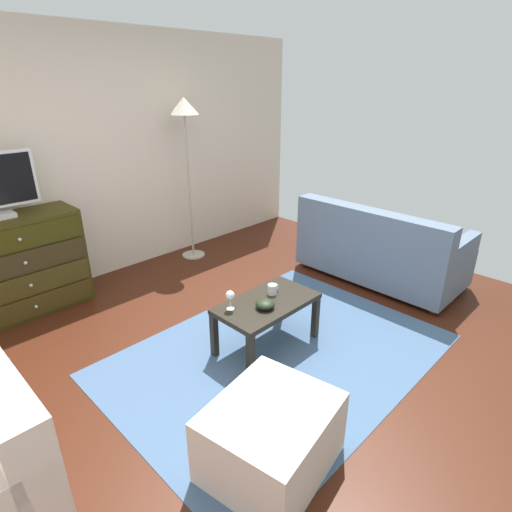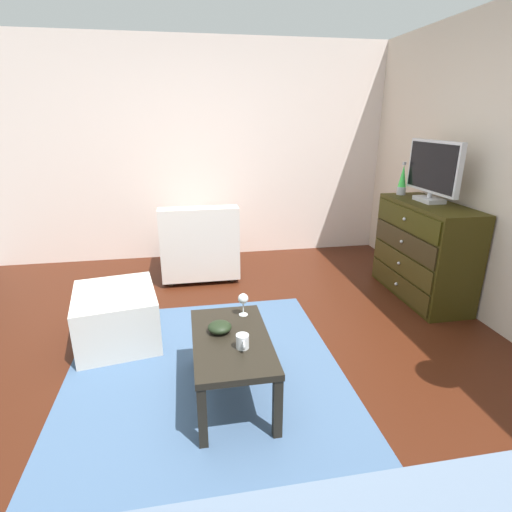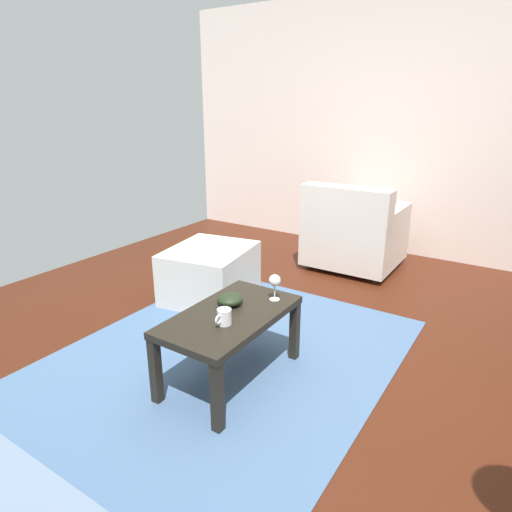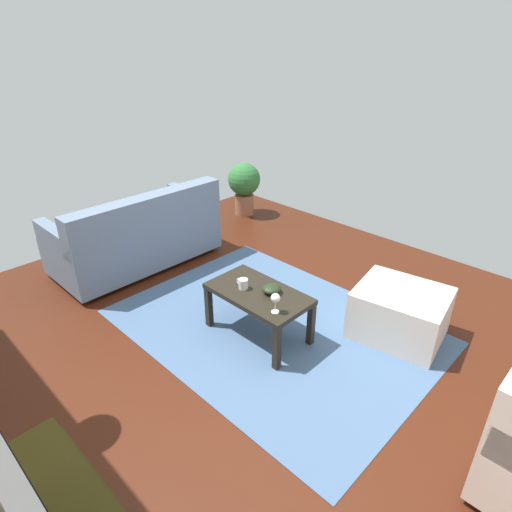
{
  "view_description": "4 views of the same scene",
  "coord_description": "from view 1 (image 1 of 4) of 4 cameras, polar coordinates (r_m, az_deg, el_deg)",
  "views": [
    {
      "loc": [
        -1.88,
        -2.0,
        2.05
      ],
      "look_at": [
        0.25,
        0.11,
        0.76
      ],
      "focal_mm": 28.91,
      "sensor_mm": 36.0,
      "label": 1
    },
    {
      "loc": [
        2.35,
        -0.27,
        1.69
      ],
      "look_at": [
        -0.07,
        0.17,
        0.84
      ],
      "focal_mm": 28.0,
      "sensor_mm": 36.0,
      "label": 2
    },
    {
      "loc": [
        1.98,
        1.28,
        1.52
      ],
      "look_at": [
        0.17,
        0.1,
        0.76
      ],
      "focal_mm": 30.92,
      "sensor_mm": 36.0,
      "label": 3
    },
    {
      "loc": [
        -1.78,
        2.04,
        2.23
      ],
      "look_at": [
        0.1,
        0.12,
        0.84
      ],
      "focal_mm": 29.95,
      "sensor_mm": 36.0,
      "label": 4
    }
  ],
  "objects": [
    {
      "name": "ground_plane",
      "position": [
        3.44,
        -1.68,
        -13.82
      ],
      "size": [
        5.83,
        5.04,
        0.05
      ],
      "primitive_type": "cube",
      "color": "#3E190C"
    },
    {
      "name": "wall_accent_rear",
      "position": [
        4.74,
        -21.86,
        12.34
      ],
      "size": [
        5.83,
        0.12,
        2.56
      ],
      "primitive_type": "cube",
      "color": "beige",
      "rests_on": "ground_plane"
    },
    {
      "name": "area_rug",
      "position": [
        3.43,
        3.18,
        -13.4
      ],
      "size": [
        2.6,
        1.9,
        0.01
      ],
      "primitive_type": "cube",
      "color": "#405A7C",
      "rests_on": "ground_plane"
    },
    {
      "name": "dresser",
      "position": [
        4.37,
        -29.97,
        -1.23
      ],
      "size": [
        1.11,
        0.49,
        0.94
      ],
      "color": "#342C0B",
      "rests_on": "ground_plane"
    },
    {
      "name": "coffee_table",
      "position": [
        3.33,
        1.51,
        -7.19
      ],
      "size": [
        0.83,
        0.47,
        0.42
      ],
      "color": "black",
      "rests_on": "ground_plane"
    },
    {
      "name": "wine_glass",
      "position": [
        3.14,
        -3.61,
        -5.51
      ],
      "size": [
        0.07,
        0.07,
        0.16
      ],
      "color": "silver",
      "rests_on": "coffee_table"
    },
    {
      "name": "mug",
      "position": [
        3.39,
        2.3,
        -4.61
      ],
      "size": [
        0.11,
        0.08,
        0.09
      ],
      "color": "silver",
      "rests_on": "coffee_table"
    },
    {
      "name": "bowl_decorative",
      "position": [
        3.19,
        1.28,
        -6.67
      ],
      "size": [
        0.15,
        0.15,
        0.07
      ],
      "primitive_type": "ellipsoid",
      "color": "black",
      "rests_on": "coffee_table"
    },
    {
      "name": "couch_large",
      "position": [
        4.68,
        16.59,
        0.77
      ],
      "size": [
        0.85,
        1.7,
        0.85
      ],
      "color": "#332319",
      "rests_on": "ground_plane"
    },
    {
      "name": "ottoman",
      "position": [
        2.51,
        2.07,
        -23.74
      ],
      "size": [
        0.79,
        0.71,
        0.42
      ],
      "primitive_type": "cube",
      "rotation": [
        0.0,
        0.0,
        0.17
      ],
      "color": "beige",
      "rests_on": "ground_plane"
    },
    {
      "name": "standing_lamp",
      "position": [
        4.86,
        -9.8,
        17.74
      ],
      "size": [
        0.32,
        0.32,
        1.87
      ],
      "color": "#A59E8C",
      "rests_on": "ground_plane"
    }
  ]
}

